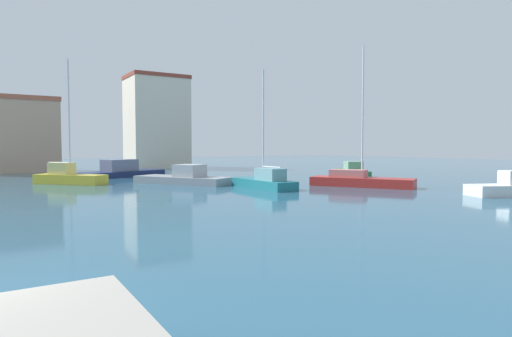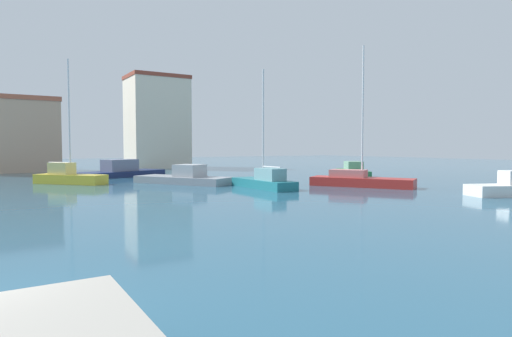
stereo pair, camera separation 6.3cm
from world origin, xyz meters
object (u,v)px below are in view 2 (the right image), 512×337
motorboat_navy_mid_harbor (120,171)px  motorboat_grey_distant_east (184,178)px  sailboat_red_center_channel (360,180)px  sailboat_teal_inner_mooring (265,181)px  motorboat_green_near_pier (353,171)px  sailboat_yellow_outer_mooring (69,176)px

motorboat_navy_mid_harbor → motorboat_grey_distant_east: bearing=-78.4°
sailboat_red_center_channel → sailboat_teal_inner_mooring: (-6.47, 2.43, 0.05)m
motorboat_green_near_pier → motorboat_navy_mid_harbor: bearing=149.6°
motorboat_green_near_pier → motorboat_grey_distant_east: motorboat_grey_distant_east is taller
sailboat_teal_inner_mooring → sailboat_yellow_outer_mooring: bearing=135.3°
motorboat_green_near_pier → motorboat_grey_distant_east: bearing=177.8°
motorboat_navy_mid_harbor → motorboat_grey_distant_east: size_ratio=1.16×
motorboat_green_near_pier → motorboat_navy_mid_harbor: size_ratio=0.69×
motorboat_grey_distant_east → sailboat_red_center_channel: bearing=-41.8°
sailboat_yellow_outer_mooring → motorboat_navy_mid_harbor: size_ratio=1.03×
sailboat_yellow_outer_mooring → motorboat_green_near_pier: sailboat_yellow_outer_mooring is taller
motorboat_green_near_pier → sailboat_teal_inner_mooring: bearing=-157.7°
motorboat_grey_distant_east → motorboat_green_near_pier: bearing=-2.2°
sailboat_yellow_outer_mooring → sailboat_red_center_channel: bearing=-37.3°
sailboat_red_center_channel → motorboat_grey_distant_east: size_ratio=1.26×
sailboat_teal_inner_mooring → motorboat_grey_distant_east: bearing=117.5°
motorboat_green_near_pier → motorboat_navy_mid_harbor: (-19.18, 11.26, 0.03)m
motorboat_green_near_pier → motorboat_navy_mid_harbor: 22.24m
sailboat_teal_inner_mooring → motorboat_navy_mid_harbor: (-5.44, 16.89, -0.01)m
sailboat_red_center_channel → sailboat_teal_inner_mooring: 6.91m
motorboat_green_near_pier → sailboat_teal_inner_mooring: (-13.74, -5.63, 0.05)m
motorboat_navy_mid_harbor → motorboat_grey_distant_east: (2.17, -10.60, -0.06)m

